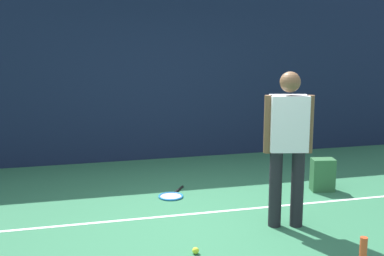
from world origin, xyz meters
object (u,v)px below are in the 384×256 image
(water_bottle, at_px, (363,250))
(tennis_racket, at_px, (172,196))
(tennis_ball_near_player, at_px, (196,251))
(tennis_player, at_px, (288,140))
(backpack, at_px, (322,175))

(water_bottle, bearing_deg, tennis_racket, 118.97)
(tennis_ball_near_player, bearing_deg, water_bottle, -22.10)
(tennis_player, bearing_deg, tennis_ball_near_player, -144.92)
(tennis_ball_near_player, bearing_deg, tennis_racket, 85.22)
(backpack, relative_size, water_bottle, 1.73)
(tennis_player, xyz_separation_m, backpack, (1.03, 1.06, -0.76))
(backpack, height_order, tennis_ball_near_player, backpack)
(tennis_ball_near_player, height_order, water_bottle, water_bottle)
(tennis_ball_near_player, bearing_deg, backpack, 34.86)
(tennis_racket, bearing_deg, tennis_player, 70.55)
(tennis_player, distance_m, tennis_racket, 1.90)
(tennis_player, relative_size, tennis_racket, 2.79)
(tennis_racket, bearing_deg, tennis_ball_near_player, 28.35)
(tennis_player, height_order, tennis_racket, tennis_player)
(tennis_player, relative_size, water_bottle, 6.68)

